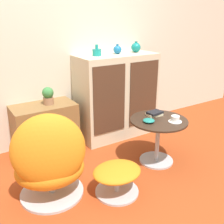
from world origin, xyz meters
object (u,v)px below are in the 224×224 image
(coffee_table, at_px, (158,133))
(teacup, at_px, (175,119))
(egg_chair, at_px, (50,161))
(vase_inner_left, at_px, (117,50))
(ottoman, at_px, (117,175))
(bowl, at_px, (149,121))
(book_stack, at_px, (155,113))
(vase_inner_right, at_px, (136,47))
(tv_console, at_px, (45,128))
(vase_leftmost, at_px, (97,52))
(potted_plant, at_px, (48,95))
(sideboard, at_px, (116,96))

(coffee_table, bearing_deg, teacup, -52.87)
(egg_chair, xyz_separation_m, vase_inner_left, (1.20, 0.81, 0.74))
(ottoman, distance_m, bowl, 0.65)
(teacup, relative_size, book_stack, 0.79)
(coffee_table, bearing_deg, egg_chair, 178.77)
(book_stack, bearing_deg, vase_inner_right, 68.98)
(tv_console, height_order, ottoman, tv_console)
(ottoman, xyz_separation_m, vase_inner_right, (0.97, 1.06, 0.93))
(vase_leftmost, xyz_separation_m, vase_inner_right, (0.56, 0.00, 0.02))
(coffee_table, height_order, potted_plant, potted_plant)
(sideboard, relative_size, vase_inner_right, 7.78)
(sideboard, distance_m, tv_console, 0.97)
(egg_chair, height_order, ottoman, egg_chair)
(vase_inner_right, bearing_deg, bowl, -118.24)
(ottoman, distance_m, book_stack, 0.84)
(sideboard, xyz_separation_m, bowl, (-0.16, -0.83, -0.02))
(coffee_table, relative_size, vase_leftmost, 4.61)
(potted_plant, relative_size, book_stack, 1.15)
(bowl, bearing_deg, vase_leftmost, 97.75)
(potted_plant, bearing_deg, tv_console, -179.64)
(sideboard, bearing_deg, bowl, -100.55)
(egg_chair, distance_m, coffee_table, 1.17)
(vase_leftmost, bearing_deg, coffee_table, -73.59)
(tv_console, bearing_deg, sideboard, -2.80)
(potted_plant, height_order, bowl, potted_plant)
(coffee_table, xyz_separation_m, teacup, (0.10, -0.13, 0.18))
(vase_inner_left, height_order, vase_inner_right, vase_inner_right)
(vase_inner_right, xyz_separation_m, teacup, (-0.22, -0.97, -0.60))
(tv_console, distance_m, book_stack, 1.25)
(vase_leftmost, height_order, bowl, vase_leftmost)
(vase_leftmost, bearing_deg, sideboard, -0.82)
(sideboard, height_order, teacup, sideboard)
(egg_chair, xyz_separation_m, book_stack, (1.20, 0.09, 0.15))
(ottoman, relative_size, vase_inner_left, 3.71)
(egg_chair, xyz_separation_m, potted_plant, (0.31, 0.86, 0.30))
(coffee_table, bearing_deg, bowl, 179.21)
(sideboard, height_order, vase_inner_right, vase_inner_right)
(tv_console, relative_size, teacup, 5.16)
(book_stack, bearing_deg, egg_chair, -175.89)
(vase_inner_left, bearing_deg, teacup, -86.42)
(tv_console, xyz_separation_m, coffee_table, (0.92, -0.88, 0.05))
(sideboard, height_order, tv_console, sideboard)
(teacup, bearing_deg, egg_chair, 173.02)
(coffee_table, xyz_separation_m, book_stack, (0.04, 0.11, 0.18))
(sideboard, height_order, ottoman, sideboard)
(ottoman, distance_m, vase_leftmost, 1.46)
(potted_plant, bearing_deg, vase_inner_right, -2.09)
(egg_chair, relative_size, vase_inner_right, 5.98)
(egg_chair, relative_size, vase_leftmost, 6.29)
(vase_inner_right, relative_size, teacup, 1.00)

